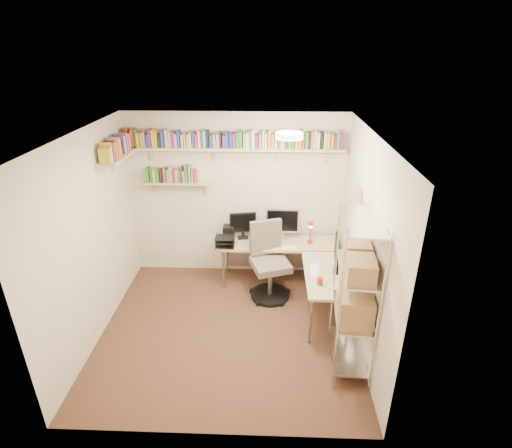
# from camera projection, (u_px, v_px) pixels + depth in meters

# --- Properties ---
(ground) EXTENTS (3.20, 3.20, 0.00)m
(ground) POSITION_uv_depth(u_px,v_px,m) (229.00, 329.00, 5.13)
(ground) COLOR #42291C
(ground) RESTS_ON ground
(room_shell) EXTENTS (3.24, 3.04, 2.52)m
(room_shell) POSITION_uv_depth(u_px,v_px,m) (225.00, 220.00, 4.48)
(room_shell) COLOR beige
(room_shell) RESTS_ON ground
(wall_shelves) EXTENTS (3.12, 1.09, 0.80)m
(wall_shelves) POSITION_uv_depth(u_px,v_px,m) (203.00, 149.00, 5.47)
(wall_shelves) COLOR tan
(wall_shelves) RESTS_ON ground
(corner_desk) EXTENTS (1.78, 1.70, 1.16)m
(corner_desk) POSITION_uv_depth(u_px,v_px,m) (282.00, 250.00, 5.71)
(corner_desk) COLOR tan
(corner_desk) RESTS_ON ground
(office_chair) EXTENTS (0.62, 0.63, 1.11)m
(office_chair) POSITION_uv_depth(u_px,v_px,m) (269.00, 266.00, 5.65)
(office_chair) COLOR black
(office_chair) RESTS_ON ground
(wire_rack) EXTENTS (0.47, 0.85, 1.88)m
(wire_rack) POSITION_uv_depth(u_px,v_px,m) (356.00, 287.00, 4.19)
(wire_rack) COLOR silver
(wire_rack) RESTS_ON ground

